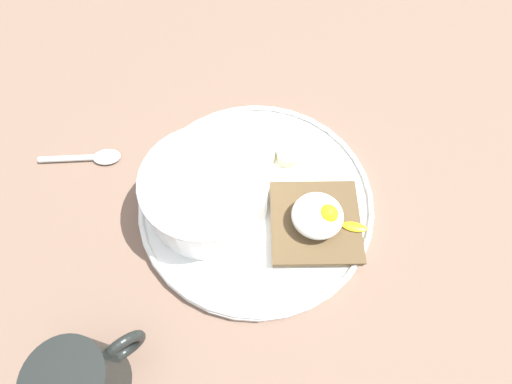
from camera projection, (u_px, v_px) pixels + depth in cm
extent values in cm
cube|color=brown|center=(256.00, 206.00, 50.37)|extent=(120.00, 120.00, 2.00)
cylinder|color=white|center=(256.00, 201.00, 49.03)|extent=(28.57, 28.57, 1.00)
torus|color=white|center=(256.00, 198.00, 48.32)|extent=(28.37, 28.37, 0.60)
cylinder|color=white|center=(206.00, 192.00, 45.58)|extent=(14.16, 14.16, 6.13)
torus|color=white|center=(203.00, 179.00, 42.86)|extent=(14.36, 14.36, 0.60)
cylinder|color=#BB6276|center=(207.00, 194.00, 45.96)|extent=(12.76, 12.76, 4.89)
ellipsoid|color=#BB6276|center=(204.00, 185.00, 43.96)|extent=(12.12, 12.12, 1.20)
ellipsoid|color=tan|center=(185.00, 209.00, 42.31)|extent=(0.82, 1.23, 0.51)
ellipsoid|color=tan|center=(202.00, 157.00, 45.14)|extent=(2.00, 1.55, 0.76)
ellipsoid|color=tan|center=(232.00, 158.00, 45.19)|extent=(1.56, 1.79, 0.65)
ellipsoid|color=olive|center=(201.00, 176.00, 44.17)|extent=(1.17, 0.80, 0.48)
ellipsoid|color=#A5845C|center=(186.00, 171.00, 44.38)|extent=(1.99, 1.86, 0.72)
ellipsoid|color=beige|center=(190.00, 215.00, 42.01)|extent=(1.41, 1.55, 0.56)
ellipsoid|color=#D2AE92|center=(172.00, 175.00, 44.21)|extent=(1.57, 1.70, 0.61)
cube|color=brown|center=(316.00, 221.00, 46.04)|extent=(12.01, 12.01, 0.30)
cube|color=brown|center=(315.00, 223.00, 46.51)|extent=(11.77, 11.77, 1.24)
ellipsoid|color=white|center=(317.00, 216.00, 44.65)|extent=(5.88, 5.75, 2.95)
sphere|color=yellow|center=(328.00, 214.00, 43.88)|extent=(2.34, 2.34, 2.34)
ellipsoid|color=yellow|center=(354.00, 227.00, 45.39)|extent=(2.94, 1.28, 0.36)
cylinder|color=#F3E5C9|center=(251.00, 139.00, 51.72)|extent=(4.30, 4.22, 1.76)
cylinder|color=#BDB29D|center=(251.00, 136.00, 51.10)|extent=(0.76, 0.75, 0.19)
cylinder|color=beige|center=(264.00, 155.00, 50.73)|extent=(3.43, 3.33, 1.54)
cylinder|color=#B9B390|center=(265.00, 152.00, 50.20)|extent=(0.61, 0.60, 0.18)
cylinder|color=beige|center=(289.00, 155.00, 50.69)|extent=(4.10, 4.11, 1.41)
cylinder|color=tan|center=(289.00, 152.00, 50.07)|extent=(0.74, 0.74, 0.12)
cylinder|color=black|center=(80.00, 381.00, 36.70)|extent=(7.34, 7.34, 8.03)
cylinder|color=#331F10|center=(66.00, 380.00, 33.98)|extent=(6.24, 6.24, 0.40)
torus|color=black|center=(124.00, 348.00, 37.65)|extent=(3.82, 4.00, 4.53)
cylinder|color=silver|center=(73.00, 158.00, 51.99)|extent=(8.73, 2.67, 0.80)
ellipsoid|color=silver|center=(107.00, 157.00, 52.10)|extent=(4.03, 3.12, 0.70)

